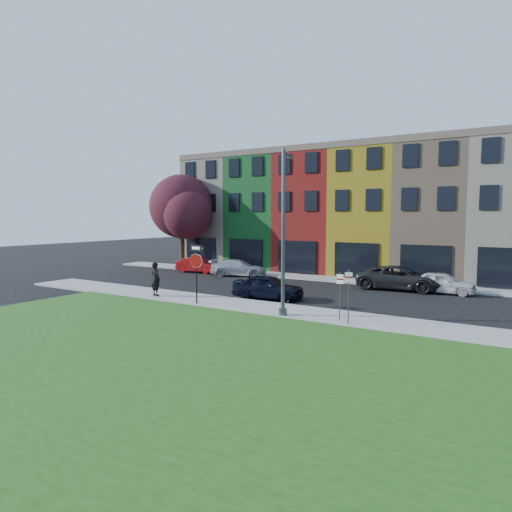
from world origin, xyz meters
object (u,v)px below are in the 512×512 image
Objects in this scene: sedan_near at (268,287)px; street_lamp at (284,232)px; stop_sign at (196,262)px; man at (156,279)px.

sedan_near is 0.56× the size of street_lamp.
stop_sign reaches higher than sedan_near.
sedan_near is at bearing 73.76° from stop_sign.
sedan_near is (5.79, 3.20, -0.40)m from man.
stop_sign is 3.81m from man.
street_lamp reaches higher than stop_sign.
stop_sign reaches higher than man.
sedan_near is at bearing -137.39° from man.
stop_sign is at bearing 139.90° from sedan_near.
street_lamp is at bearing 16.90° from stop_sign.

